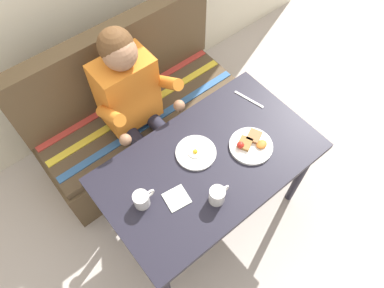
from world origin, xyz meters
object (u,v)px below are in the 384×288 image
(person, at_px, (134,101))
(couch, at_px, (138,116))
(napkin, at_px, (177,198))
(knife, at_px, (249,99))
(coffee_mug, at_px, (217,195))
(plate_eggs, at_px, (196,153))
(plate_breakfast, at_px, (251,145))
(table, at_px, (209,169))
(coffee_mug_second, at_px, (142,199))

(person, bearing_deg, couch, 64.38)
(person, relative_size, napkin, 10.50)
(knife, bearing_deg, coffee_mug, -161.30)
(plate_eggs, height_order, napkin, plate_eggs)
(person, distance_m, plate_breakfast, 0.73)
(plate_eggs, bearing_deg, table, -73.26)
(napkin, relative_size, knife, 0.58)
(table, xyz_separation_m, couch, (0.00, 0.76, -0.32))
(napkin, bearing_deg, coffee_mug_second, 149.17)
(plate_breakfast, bearing_deg, table, 164.10)
(table, height_order, coffee_mug_second, coffee_mug_second)
(couch, bearing_deg, coffee_mug_second, -119.45)
(person, bearing_deg, coffee_mug, -92.27)
(person, relative_size, coffee_mug, 10.27)
(couch, bearing_deg, plate_eggs, -92.16)
(plate_breakfast, bearing_deg, couch, 105.89)
(couch, relative_size, napkin, 12.47)
(plate_eggs, distance_m, napkin, 0.28)
(coffee_mug_second, bearing_deg, napkin, -30.83)
(couch, distance_m, plate_breakfast, 0.96)
(plate_eggs, bearing_deg, coffee_mug, -108.01)
(plate_breakfast, distance_m, coffee_mug, 0.37)
(plate_breakfast, distance_m, napkin, 0.51)
(coffee_mug, distance_m, coffee_mug_second, 0.37)
(couch, height_order, napkin, couch)
(person, bearing_deg, knife, -37.57)
(couch, height_order, coffee_mug_second, couch)
(plate_breakfast, xyz_separation_m, coffee_mug_second, (-0.65, 0.10, 0.03))
(table, relative_size, person, 0.99)
(table, relative_size, knife, 6.00)
(couch, relative_size, coffee_mug_second, 12.20)
(plate_eggs, xyz_separation_m, knife, (0.48, 0.09, -0.01))
(coffee_mug, relative_size, coffee_mug_second, 1.00)
(couch, bearing_deg, coffee_mug, -96.86)
(table, bearing_deg, napkin, -167.91)
(plate_eggs, distance_m, knife, 0.49)
(couch, height_order, plate_eggs, couch)
(table, distance_m, napkin, 0.29)
(table, relative_size, coffee_mug, 10.17)
(plate_breakfast, height_order, napkin, plate_breakfast)
(plate_eggs, xyz_separation_m, coffee_mug, (-0.09, -0.27, 0.04))
(couch, bearing_deg, napkin, -108.09)
(couch, relative_size, plate_eggs, 6.51)
(plate_eggs, relative_size, napkin, 1.91)
(plate_eggs, bearing_deg, plate_breakfast, -30.19)
(table, distance_m, coffee_mug, 0.26)
(couch, relative_size, coffee_mug, 12.20)
(plate_eggs, distance_m, coffee_mug, 0.29)
(couch, distance_m, coffee_mug, 1.06)
(couch, relative_size, person, 1.19)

